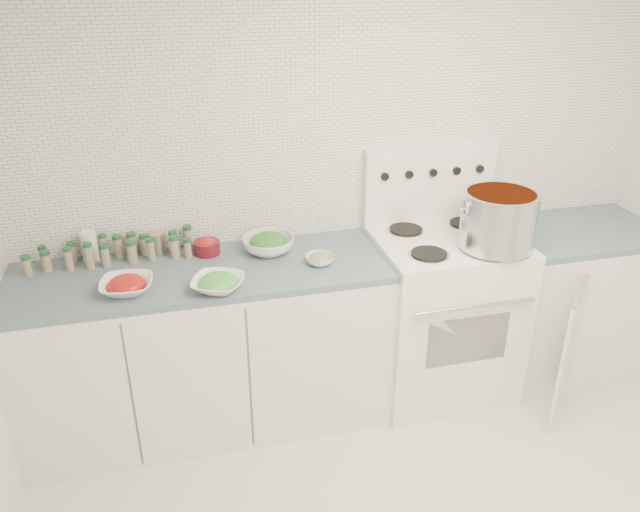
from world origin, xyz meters
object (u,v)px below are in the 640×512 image
Objects in this scene: stock_pot at (499,218)px; bowl_tomato at (127,285)px; bowl_snowpea at (218,283)px; stove at (441,309)px.

bowl_tomato is at bearing 178.63° from stock_pot.
bowl_tomato and bowl_snowpea have the same top height.
stove is at bearing 135.65° from stock_pot.
bowl_tomato is 0.41m from bowl_snowpea.
stove is 0.66m from stock_pot.
bowl_snowpea is at bearing -178.48° from stock_pot.
bowl_snowpea is at bearing -11.28° from bowl_tomato.
stock_pot is at bearing 1.52° from bowl_snowpea.
stock_pot is 1.29× the size of bowl_snowpea.
stock_pot is 1.51× the size of bowl_tomato.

